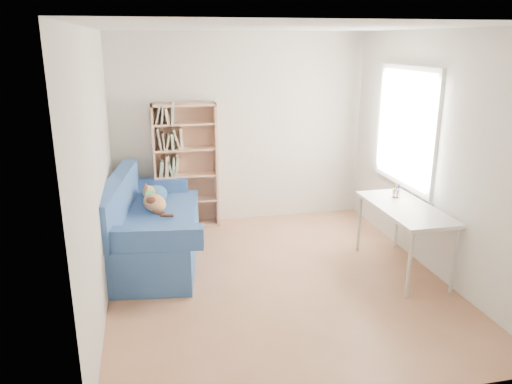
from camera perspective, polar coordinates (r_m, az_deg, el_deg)
ground at (r=5.49m, az=2.31°, el=-9.95°), size 4.00×4.00×0.00m
room_shell at (r=5.03m, az=3.53°, el=7.20°), size 3.54×4.04×2.62m
sofa at (r=5.99m, az=-12.00°, el=-4.08°), size 1.23×2.15×1.00m
bookshelf at (r=6.81m, az=-8.00°, el=2.35°), size 0.85×0.26×1.70m
desk at (r=5.68m, az=16.66°, el=-2.26°), size 0.60×1.31×0.75m
pen_cup at (r=5.95m, az=15.72°, el=-0.02°), size 0.09×0.09×0.17m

